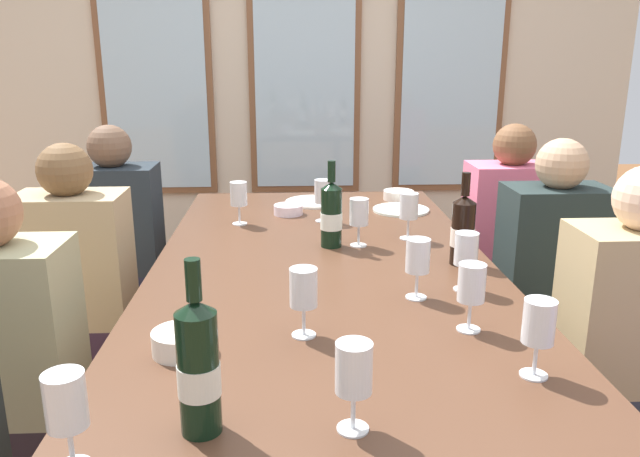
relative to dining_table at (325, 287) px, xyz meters
name	(u,v)px	position (x,y,z in m)	size (l,w,h in m)	color
back_wall_with_windows	(304,46)	(0.00, 2.26, 0.77)	(4.32, 0.10, 2.90)	beige
dining_table	(325,287)	(0.00, 0.00, 0.00)	(1.12, 2.28, 0.74)	#543423
white_plate_0	(401,210)	(0.38, 0.74, 0.07)	(0.25, 0.25, 0.01)	white
white_plate_1	(313,202)	(0.00, 0.91, 0.07)	(0.26, 0.26, 0.01)	white
wine_bottle_0	(198,367)	(-0.28, -0.88, 0.19)	(0.08, 0.08, 0.33)	black
wine_bottle_1	(331,214)	(0.04, 0.24, 0.18)	(0.08, 0.08, 0.31)	black
wine_bottle_2	(463,230)	(0.45, 0.02, 0.18)	(0.08, 0.08, 0.30)	black
tasting_bowl_0	(398,195)	(0.41, 0.96, 0.09)	(0.14, 0.14, 0.04)	white
tasting_bowl_1	(288,210)	(-0.12, 0.70, 0.08)	(0.12, 0.12, 0.04)	white
tasting_bowl_2	(181,342)	(-0.36, -0.56, 0.09)	(0.13, 0.13, 0.05)	white
wine_glass_0	(466,252)	(0.39, -0.21, 0.18)	(0.07, 0.07, 0.17)	white
wine_glass_1	(409,208)	(0.33, 0.32, 0.18)	(0.07, 0.07, 0.17)	white
wine_glass_2	(66,403)	(-0.48, -0.97, 0.19)	(0.07, 0.07, 0.17)	white
wine_glass_3	(355,372)	(0.00, -0.89, 0.18)	(0.07, 0.07, 0.17)	white
wine_glass_4	(359,214)	(0.14, 0.24, 0.18)	(0.07, 0.07, 0.17)	white
wine_glass_5	(323,192)	(0.03, 0.58, 0.19)	(0.07, 0.07, 0.17)	white
wine_glass_6	(472,284)	(0.33, -0.48, 0.19)	(0.07, 0.07, 0.17)	white
wine_glass_7	(539,326)	(0.41, -0.71, 0.18)	(0.07, 0.07, 0.17)	white
wine_glass_8	(239,195)	(-0.31, 0.56, 0.19)	(0.07, 0.07, 0.17)	white
wine_glass_9	(418,257)	(0.24, -0.26, 0.19)	(0.07, 0.07, 0.17)	white
wine_glass_10	(304,289)	(-0.08, -0.49, 0.19)	(0.07, 0.07, 0.17)	white
seated_person_0	(79,301)	(-0.89, 0.29, -0.15)	(0.38, 0.24, 1.11)	#392538
seated_person_1	(549,289)	(0.89, 0.32, -0.15)	(0.38, 0.24, 1.11)	#3A3842
seated_person_4	(9,385)	(-0.89, -0.31, -0.15)	(0.38, 0.24, 1.11)	#32272D
seated_person_5	(625,357)	(0.89, -0.24, -0.15)	(0.38, 0.24, 1.11)	#323641
seated_person_6	(119,253)	(-0.89, 0.86, -0.15)	(0.38, 0.24, 1.11)	#262840
seated_person_7	(506,250)	(0.89, 0.82, -0.15)	(0.38, 0.24, 1.11)	#262B3D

